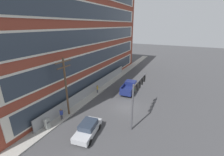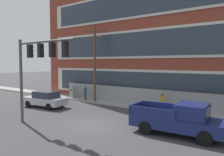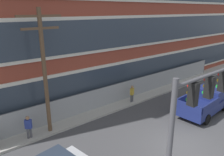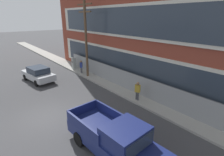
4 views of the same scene
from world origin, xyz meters
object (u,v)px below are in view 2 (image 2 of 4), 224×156
object	(u,v)px
pickup_truck_navy	(180,120)
electrical_cabinet	(73,93)
sedan_silver	(45,99)
pedestrian_by_fence	(85,92)
utility_pole_near_corner	(95,60)
traffic_signal_mast	(36,61)
pedestrian_near_cabinet	(162,101)

from	to	relation	value
pickup_truck_navy	electrical_cabinet	distance (m)	15.55
sedan_silver	pedestrian_by_fence	bearing A→B (deg)	80.45
pickup_truck_navy	utility_pole_near_corner	size ratio (longest dim) A/B	0.69
traffic_signal_mast	utility_pole_near_corner	world-z (taller)	utility_pole_near_corner
traffic_signal_mast	utility_pole_near_corner	size ratio (longest dim) A/B	0.72
pickup_truck_navy	pedestrian_by_fence	bearing A→B (deg)	157.85
sedan_silver	utility_pole_near_corner	bearing A→B (deg)	65.27
sedan_silver	pedestrian_near_cabinet	xyz separation A→B (m)	(9.88, 4.70, 0.18)
traffic_signal_mast	electrical_cabinet	bearing A→B (deg)	124.73
pedestrian_by_fence	utility_pole_near_corner	bearing A→B (deg)	0.79
sedan_silver	pedestrian_by_fence	distance (m)	4.79
electrical_cabinet	pedestrian_by_fence	size ratio (longest dim) A/B	0.91
sedan_silver	pedestrian_near_cabinet	bearing A→B (deg)	25.44
traffic_signal_mast	pedestrian_by_fence	bearing A→B (deg)	114.56
electrical_cabinet	utility_pole_near_corner	bearing A→B (deg)	-2.29
pedestrian_near_cabinet	electrical_cabinet	bearing A→B (deg)	179.11
utility_pole_near_corner	electrical_cabinet	distance (m)	5.25
pedestrian_near_cabinet	traffic_signal_mast	bearing A→B (deg)	-119.37
traffic_signal_mast	sedan_silver	distance (m)	7.39
traffic_signal_mast	pickup_truck_navy	size ratio (longest dim) A/B	1.04
sedan_silver	electrical_cabinet	world-z (taller)	sedan_silver
traffic_signal_mast	pickup_truck_navy	bearing A→B (deg)	24.85
pickup_truck_navy	traffic_signal_mast	bearing A→B (deg)	-155.15
sedan_silver	pedestrian_near_cabinet	world-z (taller)	pedestrian_near_cabinet
pickup_truck_navy	pedestrian_near_cabinet	world-z (taller)	pickup_truck_navy
pickup_truck_navy	sedan_silver	distance (m)	13.22
electrical_cabinet	sedan_silver	bearing A→B (deg)	-73.71
pickup_truck_navy	electrical_cabinet	bearing A→B (deg)	160.38
traffic_signal_mast	utility_pole_near_corner	distance (m)	9.34
sedan_silver	utility_pole_near_corner	world-z (taller)	utility_pole_near_corner
traffic_signal_mast	electrical_cabinet	xyz separation A→B (m)	(-6.30, 9.09, -3.65)
traffic_signal_mast	sedan_silver	bearing A→B (deg)	139.19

